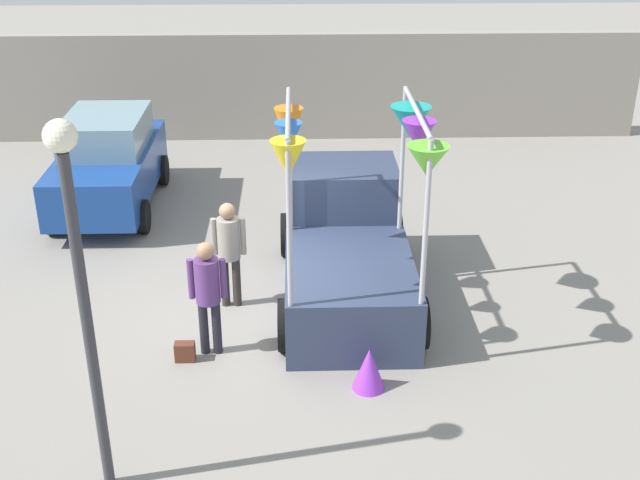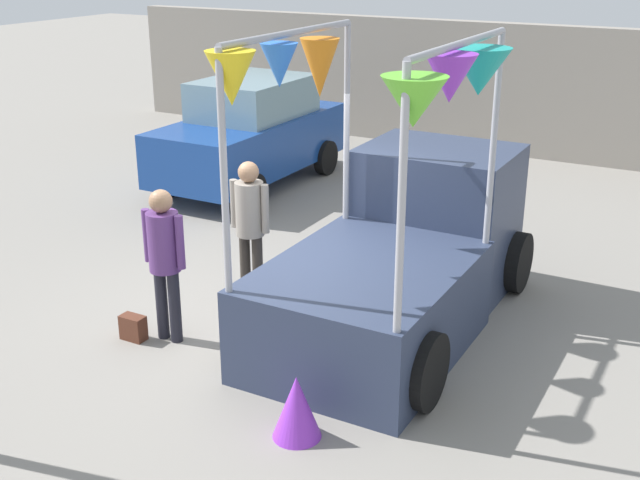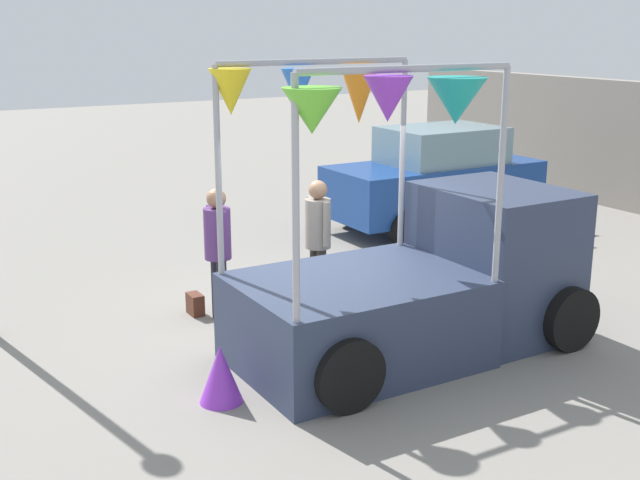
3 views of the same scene
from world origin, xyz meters
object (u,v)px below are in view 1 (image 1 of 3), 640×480
at_px(parked_car, 108,162).
at_px(street_lamp, 79,267).
at_px(handbag, 185,352).
at_px(folded_kite_bundle_violet, 369,369).
at_px(vendor_truck, 346,240).
at_px(person_customer, 208,288).
at_px(person_vendor, 229,245).

relative_size(parked_car, street_lamp, 0.95).
xyz_separation_m(handbag, folded_kite_bundle_violet, (2.51, -0.72, 0.16)).
height_order(vendor_truck, street_lamp, street_lamp).
height_order(vendor_truck, person_customer, vendor_truck).
relative_size(handbag, street_lamp, 0.07).
relative_size(vendor_truck, street_lamp, 0.98).
xyz_separation_m(parked_car, street_lamp, (1.59, -8.06, 1.79)).
distance_m(person_vendor, street_lamp, 4.46).
distance_m(parked_car, person_customer, 5.97).
height_order(handbag, street_lamp, street_lamp).
bearing_deg(street_lamp, vendor_truck, 56.59).
distance_m(person_customer, folded_kite_bundle_violet, 2.46).
distance_m(parked_car, folded_kite_bundle_violet, 7.90).
height_order(vendor_truck, folded_kite_bundle_violet, vendor_truck).
distance_m(person_vendor, handbag, 1.87).
bearing_deg(person_customer, person_vendor, 81.79).
xyz_separation_m(parked_car, person_vendor, (2.69, -4.08, 0.10)).
xyz_separation_m(vendor_truck, person_customer, (-2.02, -1.79, 0.16)).
relative_size(person_vendor, handbag, 6.18).
height_order(parked_car, person_customer, parked_car).
bearing_deg(person_vendor, handbag, -109.39).
bearing_deg(parked_car, vendor_truck, -38.92).
bearing_deg(person_vendor, parked_car, 123.34).
height_order(person_customer, street_lamp, street_lamp).
bearing_deg(vendor_truck, street_lamp, -123.41).
distance_m(vendor_truck, person_customer, 2.70).
bearing_deg(vendor_truck, person_customer, -138.43).
height_order(parked_car, street_lamp, street_lamp).
bearing_deg(street_lamp, handbag, 77.21).
bearing_deg(parked_car, handbag, -69.17).
distance_m(parked_car, street_lamp, 8.41).
relative_size(person_vendor, folded_kite_bundle_violet, 2.88).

